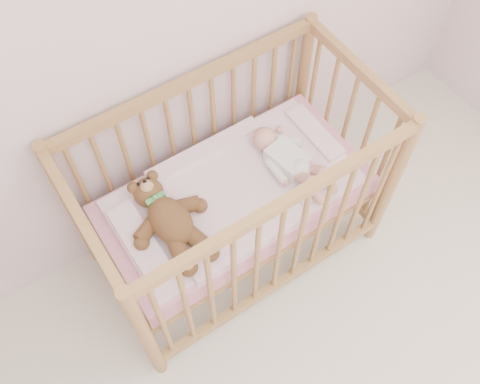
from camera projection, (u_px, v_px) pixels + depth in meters
wall_back at (121, 19)px, 1.87m from camera, size 4.00×0.02×2.70m
crib at (234, 198)px, 2.48m from camera, size 1.36×0.76×1.00m
mattress at (234, 199)px, 2.49m from camera, size 1.22×0.62×0.13m
blanket at (234, 191)px, 2.43m from camera, size 1.10×0.58×0.06m
baby at (288, 157)px, 2.44m from camera, size 0.33×0.54×0.12m
teddy_bear at (171, 221)px, 2.25m from camera, size 0.41×0.55×0.15m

